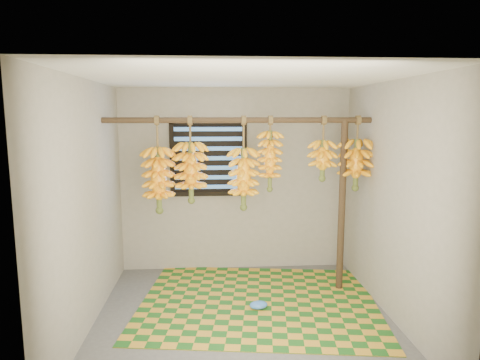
{
  "coord_description": "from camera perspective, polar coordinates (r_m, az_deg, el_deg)",
  "views": [
    {
      "loc": [
        -0.31,
        -4.08,
        2.06
      ],
      "look_at": [
        0.0,
        0.55,
        1.35
      ],
      "focal_mm": 32.0,
      "sensor_mm": 36.0,
      "label": 1
    }
  ],
  "objects": [
    {
      "name": "woven_mat",
      "position": [
        4.94,
        2.48,
        -15.89
      ],
      "size": [
        2.81,
        2.36,
        0.01
      ],
      "primitive_type": "cube",
      "rotation": [
        0.0,
        0.0,
        -0.13
      ],
      "color": "#1C5719",
      "rests_on": "floor"
    },
    {
      "name": "banana_bunch_e",
      "position": [
        5.09,
        15.23,
        2.0
      ],
      "size": [
        0.39,
        0.39,
        0.85
      ],
      "color": "brown",
      "rests_on": "hanging_pole"
    },
    {
      "name": "plastic_bag",
      "position": [
        4.76,
        2.49,
        -16.31
      ],
      "size": [
        0.22,
        0.18,
        0.08
      ],
      "primitive_type": "ellipsoid",
      "rotation": [
        0.0,
        0.0,
        0.21
      ],
      "color": "#3975D6",
      "rests_on": "woven_mat"
    },
    {
      "name": "banana_bunch_f",
      "position": [
        4.97,
        10.96,
        2.62
      ],
      "size": [
        0.31,
        0.31,
        0.74
      ],
      "color": "brown",
      "rests_on": "hanging_pole"
    },
    {
      "name": "banana_bunch_d",
      "position": [
        4.85,
        4.02,
        2.56
      ],
      "size": [
        0.28,
        0.28,
        0.85
      ],
      "color": "brown",
      "rests_on": "hanging_pole"
    },
    {
      "name": "floor",
      "position": [
        4.58,
        0.48,
        -18.08
      ],
      "size": [
        3.0,
        3.0,
        0.01
      ],
      "primitive_type": "cube",
      "color": "#4D4D4D",
      "rests_on": "ground"
    },
    {
      "name": "wall_left",
      "position": [
        4.34,
        -19.77,
        -3.26
      ],
      "size": [
        0.01,
        3.0,
        2.4
      ],
      "primitive_type": "cube",
      "color": "gray",
      "rests_on": "floor"
    },
    {
      "name": "banana_bunch_b",
      "position": [
        4.83,
        -6.56,
        1.01
      ],
      "size": [
        0.36,
        0.36,
        0.97
      ],
      "color": "brown",
      "rests_on": "hanging_pole"
    },
    {
      "name": "support_post",
      "position": [
        5.12,
        13.42,
        -3.48
      ],
      "size": [
        0.08,
        0.08,
        2.0
      ],
      "primitive_type": "cylinder",
      "color": "#44301D",
      "rests_on": "floor"
    },
    {
      "name": "wall_right",
      "position": [
        4.55,
        19.79,
        -2.72
      ],
      "size": [
        0.01,
        3.0,
        2.4
      ],
      "primitive_type": "cube",
      "color": "gray",
      "rests_on": "floor"
    },
    {
      "name": "wall_back",
      "position": [
        5.66,
        -0.65,
        -0.04
      ],
      "size": [
        3.0,
        0.01,
        2.4
      ],
      "primitive_type": "cube",
      "color": "gray",
      "rests_on": "floor"
    },
    {
      "name": "banana_bunch_c",
      "position": [
        4.85,
        0.48,
        0.19
      ],
      "size": [
        0.32,
        0.32,
        1.06
      ],
      "color": "brown",
      "rests_on": "hanging_pole"
    },
    {
      "name": "window",
      "position": [
        5.59,
        -4.23,
        2.92
      ],
      "size": [
        1.0,
        0.04,
        1.0
      ],
      "color": "black",
      "rests_on": "wall_back"
    },
    {
      "name": "hanging_pole",
      "position": [
        4.79,
        -0.12,
        7.98
      ],
      "size": [
        3.0,
        0.06,
        0.06
      ],
      "primitive_type": "cylinder",
      "rotation": [
        0.0,
        1.57,
        0.0
      ],
      "color": "#44301D",
      "rests_on": "wall_left"
    },
    {
      "name": "banana_bunch_a",
      "position": [
        4.87,
        -10.8,
        0.01
      ],
      "size": [
        0.34,
        0.34,
        1.08
      ],
      "color": "brown",
      "rests_on": "hanging_pole"
    },
    {
      "name": "ceiling",
      "position": [
        4.11,
        0.53,
        13.52
      ],
      "size": [
        3.0,
        3.0,
        0.01
      ],
      "primitive_type": "cube",
      "color": "silver",
      "rests_on": "wall_back"
    }
  ]
}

